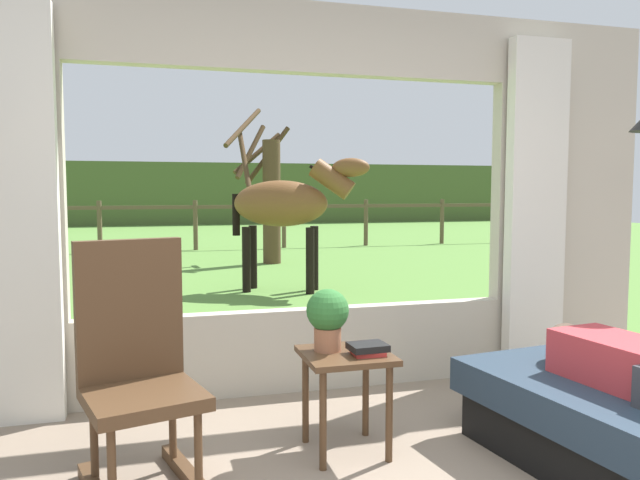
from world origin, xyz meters
The scene contains 12 objects.
back_wall_with_window centered at (0.00, 2.26, 1.25)m, with size 5.20×0.12×2.55m.
curtain_panel_left centered at (-1.69, 2.12, 1.20)m, with size 0.44×0.10×2.40m, color silver.
curtain_panel_right centered at (1.69, 2.12, 1.20)m, with size 0.44×0.10×2.40m, color silver.
outdoor_pasture_lawn centered at (0.00, 13.16, 0.01)m, with size 36.00×21.68×0.02m, color #568438.
distant_hill_ridge centered at (0.00, 23.00, 1.20)m, with size 36.00×2.00×2.40m, color #47592C.
rocking_chair centered at (-1.04, 1.15, 0.55)m, with size 0.62×0.78×1.12m.
side_table centered at (-0.02, 1.24, 0.43)m, with size 0.44×0.44×0.52m.
potted_plant centered at (-0.10, 1.30, 0.70)m, with size 0.22×0.22×0.32m.
book_stack centered at (0.07, 1.17, 0.55)m, with size 0.19×0.16×0.06m.
horse centered at (0.75, 6.09, 1.16)m, with size 1.78×1.09×1.73m.
pasture_tree centered at (1.09, 9.21, 1.32)m, with size 1.34×1.44×2.88m.
pasture_fence_line centered at (0.00, 12.03, 0.74)m, with size 16.10×0.10×1.10m.
Camera 1 is at (-0.97, -1.66, 1.34)m, focal length 34.20 mm.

